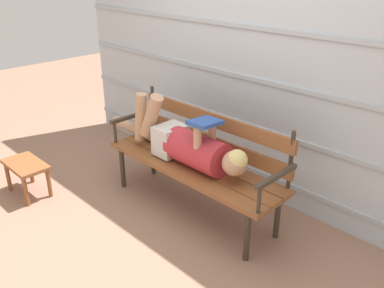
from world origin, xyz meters
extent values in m
plane|color=#936B56|center=(0.00, 0.00, 0.00)|extent=(12.00, 12.00, 0.00)
cube|color=#B2BCC6|center=(0.00, 0.80, 1.25)|extent=(4.40, 0.06, 2.50)
cube|color=#A3ADB7|center=(0.00, 0.77, 0.21)|extent=(4.40, 0.02, 0.04)
cube|color=#A3ADB7|center=(0.00, 0.77, 0.62)|extent=(4.40, 0.02, 0.04)
cube|color=#A3ADB7|center=(0.00, 0.77, 1.04)|extent=(4.40, 0.02, 0.04)
cube|color=#A3ADB7|center=(0.00, 0.77, 1.46)|extent=(4.40, 0.02, 0.04)
cube|color=brown|center=(0.00, 0.00, 0.41)|extent=(1.65, 0.15, 0.04)
cube|color=brown|center=(0.00, 0.15, 0.41)|extent=(1.65, 0.15, 0.04)
cube|color=brown|center=(0.00, 0.31, 0.41)|extent=(1.65, 0.15, 0.04)
cube|color=brown|center=(0.00, 0.38, 0.55)|extent=(1.58, 0.05, 0.11)
cube|color=brown|center=(0.00, 0.38, 0.76)|extent=(1.58, 0.05, 0.11)
cylinder|color=#382D23|center=(-0.76, 0.38, 0.65)|extent=(0.03, 0.03, 0.45)
cylinder|color=#382D23|center=(0.76, 0.38, 0.65)|extent=(0.03, 0.03, 0.45)
cylinder|color=#382D23|center=(-0.73, -0.03, 0.20)|extent=(0.04, 0.04, 0.39)
cylinder|color=#382D23|center=(0.73, -0.03, 0.20)|extent=(0.04, 0.04, 0.39)
cylinder|color=#382D23|center=(-0.73, 0.34, 0.20)|extent=(0.04, 0.04, 0.39)
cylinder|color=#382D23|center=(0.73, 0.34, 0.20)|extent=(0.04, 0.04, 0.39)
cube|color=#382D23|center=(-0.80, 0.15, 0.63)|extent=(0.04, 0.45, 0.03)
cylinder|color=#382D23|center=(-0.80, -0.03, 0.53)|extent=(0.03, 0.03, 0.20)
cube|color=#382D23|center=(0.80, 0.15, 0.63)|extent=(0.04, 0.45, 0.03)
cylinder|color=#382D23|center=(0.80, -0.03, 0.53)|extent=(0.03, 0.03, 0.20)
cylinder|color=#B72D38|center=(0.06, 0.15, 0.57)|extent=(0.52, 0.27, 0.27)
cube|color=silver|center=(-0.26, 0.15, 0.57)|extent=(0.20, 0.26, 0.25)
sphere|color=tan|center=(0.44, 0.15, 0.60)|extent=(0.19, 0.19, 0.19)
sphere|color=#E0C67A|center=(0.46, 0.15, 0.63)|extent=(0.16, 0.16, 0.16)
cylinder|color=tan|center=(-0.42, 0.09, 0.75)|extent=(0.27, 0.11, 0.41)
cylinder|color=tan|center=(-0.57, 0.09, 0.70)|extent=(0.15, 0.09, 0.44)
cylinder|color=tan|center=(-0.73, 0.21, 0.49)|extent=(0.79, 0.10, 0.10)
cylinder|color=tan|center=(0.14, 0.07, 0.69)|extent=(0.06, 0.06, 0.25)
cylinder|color=tan|center=(0.14, 0.23, 0.69)|extent=(0.06, 0.06, 0.25)
cube|color=#284C9E|center=(0.14, 0.15, 0.83)|extent=(0.19, 0.26, 0.05)
cube|color=brown|center=(-1.22, -0.71, 0.29)|extent=(0.45, 0.27, 0.03)
cylinder|color=brown|center=(-1.41, -0.81, 0.14)|extent=(0.04, 0.04, 0.28)
cylinder|color=brown|center=(-1.04, -0.81, 0.14)|extent=(0.04, 0.04, 0.28)
cylinder|color=brown|center=(-1.41, -0.60, 0.14)|extent=(0.04, 0.04, 0.28)
cylinder|color=brown|center=(-1.04, -0.60, 0.14)|extent=(0.04, 0.04, 0.28)
camera|label=1|loc=(2.10, -1.94, 1.95)|focal=38.33mm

